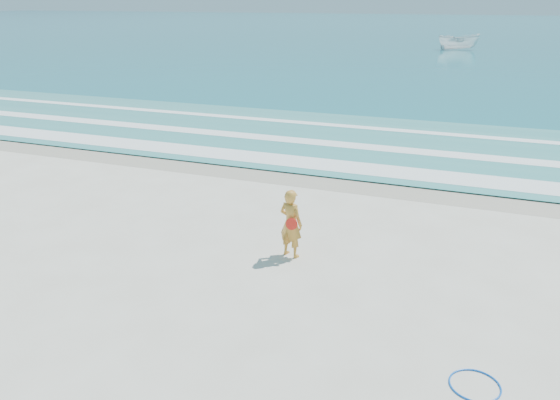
% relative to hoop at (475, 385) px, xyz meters
% --- Properties ---
extents(ground, '(400.00, 400.00, 0.00)m').
position_rel_hoop_xyz_m(ground, '(-5.36, 0.03, -0.01)').
color(ground, silver).
rests_on(ground, ground).
extents(wet_sand, '(400.00, 2.40, 0.00)m').
position_rel_hoop_xyz_m(wet_sand, '(-5.36, 9.03, -0.01)').
color(wet_sand, '#B2A893').
rests_on(wet_sand, ground).
extents(ocean, '(400.00, 190.00, 0.04)m').
position_rel_hoop_xyz_m(ocean, '(-5.36, 105.03, 0.01)').
color(ocean, '#19727F').
rests_on(ocean, ground).
extents(shallow, '(400.00, 10.00, 0.01)m').
position_rel_hoop_xyz_m(shallow, '(-5.36, 14.03, 0.03)').
color(shallow, '#59B7AD').
rests_on(shallow, ocean).
extents(foam_near, '(400.00, 1.40, 0.01)m').
position_rel_hoop_xyz_m(foam_near, '(-5.36, 10.33, 0.04)').
color(foam_near, white).
rests_on(foam_near, shallow).
extents(foam_mid, '(400.00, 0.90, 0.01)m').
position_rel_hoop_xyz_m(foam_mid, '(-5.36, 13.23, 0.04)').
color(foam_mid, white).
rests_on(foam_mid, shallow).
extents(foam_far, '(400.00, 0.60, 0.01)m').
position_rel_hoop_xyz_m(foam_far, '(-5.36, 16.53, 0.04)').
color(foam_far, white).
rests_on(foam_far, shallow).
extents(hoop, '(0.81, 0.81, 0.03)m').
position_rel_hoop_xyz_m(hoop, '(0.00, 0.00, 0.00)').
color(hoop, blue).
rests_on(hoop, ground).
extents(boat, '(4.81, 2.94, 1.74)m').
position_rel_hoop_xyz_m(boat, '(-4.09, 58.86, 0.90)').
color(boat, white).
rests_on(boat, ocean).
extents(woman, '(0.67, 0.53, 1.59)m').
position_rel_hoop_xyz_m(woman, '(-4.13, 3.22, 0.78)').
color(woman, orange).
rests_on(woman, ground).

